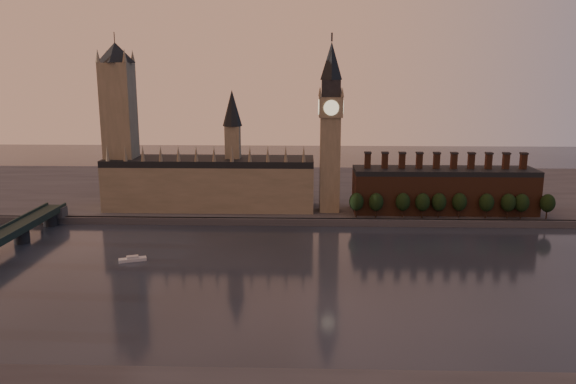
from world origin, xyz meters
name	(u,v)px	position (x,y,z in m)	size (l,w,h in m)	color
ground	(316,281)	(0.00, 0.00, 0.00)	(900.00, 900.00, 0.00)	black
north_bank	(312,191)	(0.00, 178.04, 2.00)	(900.00, 182.00, 4.00)	#4B4B50
palace_of_westminster	(211,181)	(-64.41, 114.91, 21.63)	(130.00, 30.30, 74.00)	gray
victoria_tower	(120,121)	(-120.00, 115.00, 59.09)	(24.00, 24.00, 108.00)	gray
big_ben	(330,126)	(10.00, 110.00, 56.83)	(15.00, 15.00, 107.00)	gray
chimney_block	(443,190)	(80.00, 110.00, 17.82)	(110.00, 25.00, 37.00)	#4F2E1E
embankment_tree_0	(356,202)	(25.32, 94.23, 13.47)	(8.60, 8.60, 14.88)	black
embankment_tree_1	(376,202)	(36.88, 93.81, 13.47)	(8.60, 8.60, 14.88)	black
embankment_tree_2	(403,202)	(52.77, 94.68, 13.47)	(8.60, 8.60, 14.88)	black
embankment_tree_3	(423,202)	(64.25, 94.14, 13.47)	(8.60, 8.60, 14.88)	black
embankment_tree_4	(439,202)	(73.92, 94.70, 13.47)	(8.60, 8.60, 14.88)	black
embankment_tree_5	(459,202)	(86.11, 95.38, 13.47)	(8.60, 8.60, 14.88)	black
embankment_tree_6	(487,203)	(101.67, 94.46, 13.47)	(8.60, 8.60, 14.88)	black
embankment_tree_7	(508,203)	(114.38, 94.59, 13.47)	(8.60, 8.60, 14.88)	black
embankment_tree_8	(522,203)	(122.07, 94.34, 13.47)	(8.60, 8.60, 14.88)	black
embankment_tree_9	(548,203)	(136.91, 93.91, 13.47)	(8.60, 8.60, 14.88)	black
river_boat	(133,259)	(-87.66, 23.83, 0.98)	(13.32, 7.89, 2.57)	#BCBCBC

